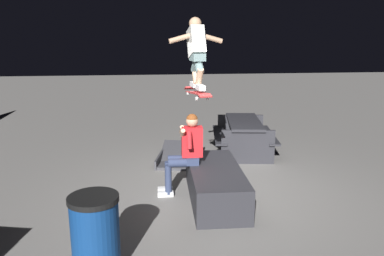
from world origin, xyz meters
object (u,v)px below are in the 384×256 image
Objects in this scene: kicker_ramp at (180,158)px; ledge_box_main at (215,184)px; skater_airborne at (197,50)px; trash_bin at (95,234)px; person_sitting_on_ledge at (185,150)px; picnic_table_back at (244,131)px; skateboard at (197,93)px.

ledge_box_main is at bearing -168.49° from kicker_ramp.
trash_bin is at bearing 147.97° from skater_airborne.
person_sitting_on_ledge reaches higher than picnic_table_back.
person_sitting_on_ledge is 2.44m from trash_bin.
picnic_table_back is 5.05m from trash_bin.
skateboard is 1.13× the size of trash_bin.
skateboard is at bearing -174.27° from kicker_ramp.
skateboard is 0.69m from skater_airborne.
trash_bin is (-2.25, 1.41, -1.92)m from skater_airborne.
skater_airborne reaches higher than picnic_table_back.
skater_airborne reaches higher than trash_bin.
person_sitting_on_ledge is 1.86m from kicker_ramp.
skater_airborne is 3.06m from picnic_table_back.
ledge_box_main is 1.41× the size of kicker_ramp.
person_sitting_on_ledge reaches higher than ledge_box_main.
ledge_box_main is 1.06× the size of picnic_table_back.
kicker_ramp is 1.61m from picnic_table_back.
trash_bin is (-1.80, 1.66, 0.19)m from ledge_box_main.
ledge_box_main is at bearing -42.78° from trash_bin.
trash_bin is at bearing 150.12° from person_sitting_on_ledge.
trash_bin is at bearing 147.25° from picnic_table_back.
skateboard reaches higher than ledge_box_main.
skater_airborne is 2.81m from kicker_ramp.
trash_bin is (-4.25, 2.73, -0.04)m from picnic_table_back.
skater_airborne reaches higher than kicker_ramp.
skater_airborne is at bearing -53.35° from person_sitting_on_ledge.
trash_bin reaches higher than picnic_table_back.
skater_airborne is at bearing -174.35° from kicker_ramp.
skateboard is (0.40, 0.25, 1.43)m from ledge_box_main.
skateboard is at bearing -32.83° from trash_bin.
ledge_box_main is 1.44× the size of person_sitting_on_ledge.
ledge_box_main is 0.74m from person_sitting_on_ledge.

